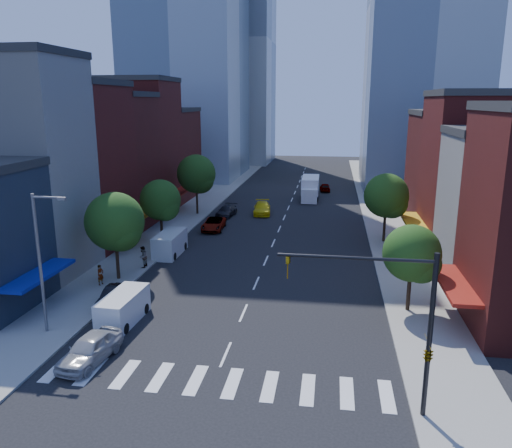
{
  "coord_description": "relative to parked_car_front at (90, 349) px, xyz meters",
  "views": [
    {
      "loc": [
        5.82,
        -26.21,
        14.6
      ],
      "look_at": [
        -0.03,
        12.07,
        5.0
      ],
      "focal_mm": 35.0,
      "sensor_mm": 36.0,
      "label": 1
    }
  ],
  "objects": [
    {
      "name": "ground",
      "position": [
        7.5,
        2.0,
        -0.8
      ],
      "size": [
        220.0,
        220.0,
        0.0
      ],
      "primitive_type": "plane",
      "color": "black",
      "rests_on": "ground"
    },
    {
      "name": "sidewalk_left",
      "position": [
        -5.0,
        42.0,
        -0.73
      ],
      "size": [
        5.0,
        120.0,
        0.15
      ],
      "primitive_type": "cube",
      "color": "gray",
      "rests_on": "ground"
    },
    {
      "name": "sidewalk_right",
      "position": [
        20.0,
        42.0,
        -0.73
      ],
      "size": [
        5.0,
        120.0,
        0.15
      ],
      "primitive_type": "cube",
      "color": "gray",
      "rests_on": "ground"
    },
    {
      "name": "crosswalk",
      "position": [
        7.5,
        -1.0,
        -0.8
      ],
      "size": [
        19.0,
        3.0,
        0.01
      ],
      "primitive_type": "cube",
      "color": "silver",
      "rests_on": "ground"
    },
    {
      "name": "bldg_left_1",
      "position": [
        -13.5,
        14.0,
        8.2
      ],
      "size": [
        12.0,
        8.0,
        18.0
      ],
      "primitive_type": "cube",
      "color": "#B9B4AB",
      "rests_on": "ground"
    },
    {
      "name": "bldg_left_2",
      "position": [
        -13.5,
        22.5,
        7.2
      ],
      "size": [
        12.0,
        9.0,
        16.0
      ],
      "primitive_type": "cube",
      "color": "maroon",
      "rests_on": "ground"
    },
    {
      "name": "bldg_left_3",
      "position": [
        -13.5,
        31.0,
        6.7
      ],
      "size": [
        12.0,
        8.0,
        15.0
      ],
      "primitive_type": "cube",
      "color": "#581916",
      "rests_on": "ground"
    },
    {
      "name": "bldg_left_4",
      "position": [
        -13.5,
        39.5,
        7.7
      ],
      "size": [
        12.0,
        9.0,
        17.0
      ],
      "primitive_type": "cube",
      "color": "maroon",
      "rests_on": "ground"
    },
    {
      "name": "bldg_left_5",
      "position": [
        -13.5,
        49.0,
        5.7
      ],
      "size": [
        12.0,
        10.0,
        13.0
      ],
      "primitive_type": "cube",
      "color": "#581916",
      "rests_on": "ground"
    },
    {
      "name": "bldg_right_2",
      "position": [
        28.5,
        26.0,
        6.7
      ],
      "size": [
        12.0,
        10.0,
        15.0
      ],
      "primitive_type": "cube",
      "color": "maroon",
      "rests_on": "ground"
    },
    {
      "name": "bldg_right_3",
      "position": [
        28.5,
        36.0,
        5.7
      ],
      "size": [
        12.0,
        10.0,
        13.0
      ],
      "primitive_type": "cube",
      "color": "#581916",
      "rests_on": "ground"
    },
    {
      "name": "tower_ne",
      "position": [
        27.5,
        64.0,
        29.2
      ],
      "size": [
        18.0,
        20.0,
        60.0
      ],
      "primitive_type": "cube",
      "color": "#9EA5AD",
      "rests_on": "ground"
    },
    {
      "name": "tower_far_w",
      "position": [
        -10.5,
        97.0,
        27.2
      ],
      "size": [
        18.0,
        18.0,
        56.0
      ],
      "primitive_type": "cube",
      "color": "#9EA5AD",
      "rests_on": "ground"
    },
    {
      "name": "traffic_signal",
      "position": [
        17.44,
        -2.5,
        3.35
      ],
      "size": [
        7.24,
        2.24,
        8.0
      ],
      "color": "black",
      "rests_on": "sidewalk_right"
    },
    {
      "name": "streetlight",
      "position": [
        -4.31,
        3.0,
        4.47
      ],
      "size": [
        2.25,
        0.25,
        9.0
      ],
      "color": "slate",
      "rests_on": "sidewalk_left"
    },
    {
      "name": "tree_left_near",
      "position": [
        -3.85,
        12.92,
        4.06
      ],
      "size": [
        4.8,
        4.8,
        7.3
      ],
      "color": "black",
      "rests_on": "sidewalk_left"
    },
    {
      "name": "tree_left_mid",
      "position": [
        -3.85,
        23.92,
        3.72
      ],
      "size": [
        4.2,
        4.2,
        6.65
      ],
      "color": "black",
      "rests_on": "sidewalk_left"
    },
    {
      "name": "tree_left_far",
      "position": [
        -3.85,
        37.92,
        4.4
      ],
      "size": [
        5.0,
        5.0,
        7.75
      ],
      "color": "black",
      "rests_on": "sidewalk_left"
    },
    {
      "name": "tree_right_near",
      "position": [
        19.15,
        9.92,
        3.38
      ],
      "size": [
        4.0,
        4.0,
        6.2
      ],
      "color": "black",
      "rests_on": "sidewalk_right"
    },
    {
      "name": "tree_right_far",
      "position": [
        19.15,
        27.92,
        4.06
      ],
      "size": [
        4.6,
        4.6,
        7.2
      ],
      "color": "black",
      "rests_on": "sidewalk_right"
    },
    {
      "name": "parked_car_front",
      "position": [
        0.0,
        0.0,
        0.0
      ],
      "size": [
        2.53,
        4.94,
        1.61
      ],
      "primitive_type": "imported",
      "rotation": [
        0.0,
        0.0,
        -0.14
      ],
      "color": "#A3A4A8",
      "rests_on": "ground"
    },
    {
      "name": "parked_car_second",
      "position": [
        -2.0,
        7.84,
        -0.1
      ],
      "size": [
        1.62,
        4.31,
        1.41
      ],
      "primitive_type": "imported",
      "rotation": [
        0.0,
        0.0,
        0.03
      ],
      "color": "black",
      "rests_on": "ground"
    },
    {
      "name": "parked_car_third",
      "position": [
        0.0,
        30.47,
        -0.1
      ],
      "size": [
        2.61,
        5.18,
        1.4
      ],
      "primitive_type": "imported",
      "rotation": [
        0.0,
        0.0,
        0.06
      ],
      "color": "#999999",
      "rests_on": "ground"
    },
    {
      "name": "parked_car_rear",
      "position": [
        0.0,
        37.63,
        -0.13
      ],
      "size": [
        2.33,
        4.82,
        1.35
      ],
      "primitive_type": "imported",
      "rotation": [
        0.0,
        0.0,
        -0.1
      ],
      "color": "black",
      "rests_on": "ground"
    },
    {
      "name": "cargo_van_near",
      "position": [
        -0.27,
        5.21,
        0.2
      ],
      "size": [
        2.12,
        4.84,
        2.03
      ],
      "rotation": [
        0.0,
        0.0,
        -0.04
      ],
      "color": "silver",
      "rests_on": "ground"
    },
    {
      "name": "cargo_van_far",
      "position": [
        -1.99,
        20.43,
        0.28
      ],
      "size": [
        2.11,
        5.13,
        2.18
      ],
      "rotation": [
        0.0,
        0.0,
        0.0
      ],
      "color": "silver",
      "rests_on": "ground"
    },
    {
      "name": "taxi",
      "position": [
        4.38,
        39.63,
        -0.03
      ],
      "size": [
        2.78,
        5.56,
        1.55
      ],
      "primitive_type": "imported",
      "rotation": [
        0.0,
        0.0,
        0.12
      ],
      "color": "yellow",
      "rests_on": "ground"
    },
    {
      "name": "traffic_car_oncoming",
      "position": [
        10.37,
        52.17,
        -0.06
      ],
      "size": [
        1.77,
        4.57,
        1.49
      ],
      "primitive_type": "imported",
      "rotation": [
        0.0,
        0.0,
        3.1
      ],
      "color": "black",
      "rests_on": "ground"
    },
    {
      "name": "traffic_car_far",
      "position": [
        12.3,
        57.97,
        -0.13
      ],
      "size": [
        1.86,
        4.04,
        1.34
      ],
      "primitive_type": "imported",
      "rotation": [
        0.0,
        0.0,
        3.21
      ],
      "color": "#999999",
      "rests_on": "ground"
    },
    {
      "name": "box_truck",
      "position": [
        10.19,
        50.78,
        0.77
      ],
      "size": [
        2.65,
        8.28,
        3.32
      ],
      "rotation": [
        0.0,
        0.0,
        0.01
      ],
      "color": "white",
      "rests_on": "ground"
    },
    {
      "name": "pedestrian_near",
      "position": [
        -4.79,
        11.39,
        0.18
      ],
      "size": [
        0.58,
        0.71,
        1.67
      ],
      "primitive_type": "imported",
      "rotation": [
        0.0,
        0.0,
        1.23
      ],
      "color": "#999999",
      "rests_on": "sidewalk_left"
    },
    {
      "name": "pedestrian_far",
      "position": [
        -3.0,
        16.01,
        0.31
      ],
      "size": [
        0.79,
        0.99,
        1.94
      ],
      "primitive_type": "imported",
      "rotation": [
        0.0,
        0.0,
        -1.64
      ],
      "color": "#999999",
      "rests_on": "sidewalk_left"
    }
  ]
}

